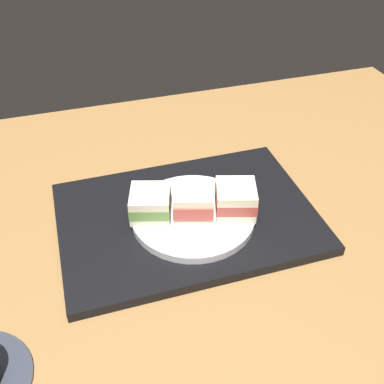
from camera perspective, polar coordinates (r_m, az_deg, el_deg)
ground_plane at (r=76.38cm, az=-1.05°, el=-6.81°), size 140.00×100.00×3.00cm
serving_tray at (r=77.97cm, az=-0.62°, el=-3.21°), size 42.90×29.87×1.72cm
sandwich_plate at (r=76.08cm, az=0.13°, el=-2.95°), size 20.64×20.64×1.33cm
sandwich_near at (r=74.60cm, az=5.48°, el=-0.94°), size 8.08×8.01×5.03cm
sandwich_middle at (r=74.03cm, az=0.14°, el=-1.16°), size 8.11×8.37×4.90cm
sandwich_far at (r=74.19cm, az=-5.24°, el=-1.44°), size 8.04×8.03×4.52cm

